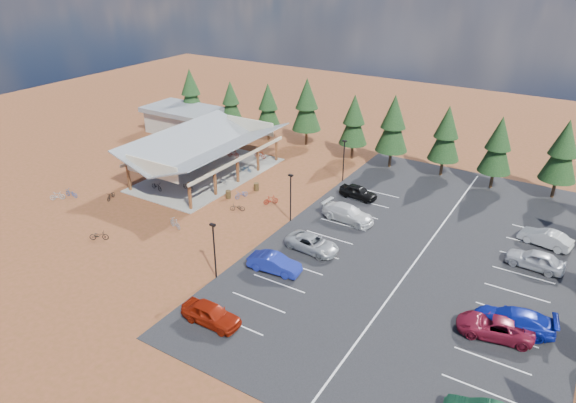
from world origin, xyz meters
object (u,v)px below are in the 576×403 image
Objects in this scene: trash_bin_1 at (256,187)px; lamp_post_2 at (344,158)px; bike_0 at (157,186)px; car_9 at (545,238)px; car_4 at (358,192)px; car_7 at (514,320)px; car_8 at (535,259)px; bike_15 at (271,200)px; bike_14 at (241,194)px; bike_4 at (188,186)px; bike_12 at (99,235)px; bike_9 at (57,196)px; bike_10 at (71,193)px; bike_16 at (237,207)px; bike_7 at (260,155)px; car_3 at (348,213)px; lamp_post_1 at (291,194)px; lamp_post_0 at (214,247)px; bike_8 at (111,196)px; car_6 at (495,327)px; outbuilding at (183,119)px; bike_5 at (223,180)px; trash_bin_0 at (228,194)px; bike_13 at (175,223)px; bike_3 at (233,153)px; car_1 at (274,263)px; car_2 at (312,244)px; car_0 at (211,314)px; bike_1 at (185,173)px; bike_2 at (196,162)px; bike_6 at (246,168)px.

lamp_post_2 is at bearing 46.67° from trash_bin_1.
car_9 is at bearing -65.54° from bike_0.
car_7 is at bearing -122.96° from car_4.
bike_15 is at bearing -82.79° from car_8.
car_7 is (30.03, -7.70, 0.42)m from bike_14.
car_4 reaches higher than trash_bin_1.
bike_4 is 36.64m from car_8.
bike_9 is at bearing 39.93° from bike_12.
bike_16 is at bearing 106.55° from bike_10.
car_3 is at bearing -120.66° from bike_7.
lamp_post_1 reaches higher than bike_16.
lamp_post_0 is 1.00× the size of lamp_post_2.
car_4 is at bearing 9.24° from bike_8.
lamp_post_1 reaches higher than car_6.
lamp_post_0 is at bearing -43.99° from outbuilding.
bike_12 is (-13.51, -24.91, -2.50)m from lamp_post_2.
bike_14 is (3.97, -1.73, -0.13)m from bike_5.
car_3 is (18.88, 2.96, 0.30)m from bike_4.
lamp_post_0 reaches higher than trash_bin_0.
bike_7 reaches higher than trash_bin_1.
bike_7 is at bearing 67.92° from car_3.
bike_5 is at bearing 163.00° from lamp_post_1.
bike_13 is at bearing -114.40° from bike_0.
bike_3 is 15.11m from bike_15.
lamp_post_1 is 0.98× the size of car_6.
bike_13 is at bearing -140.85° from lamp_post_1.
car_9 is (19.11, 16.91, -0.01)m from car_1.
bike_13 is 1.04× the size of bike_14.
bike_9 is (-10.68, -9.50, -0.07)m from bike_4.
car_2 is at bearing -102.53° from bike_5.
bike_7 is 0.37× the size of car_0.
bike_1 is 0.35× the size of car_4.
bike_1 is at bearing 166.84° from trash_bin_0.
trash_bin_0 is 1.46m from bike_14.
trash_bin_1 is 23.71m from car_0.
car_6 reaches higher than bike_16.
car_4 is (0.13, 25.39, -0.07)m from car_0.
car_6 is (21.49, 4.72, -2.21)m from lamp_post_0.
bike_2 is 19.93m from bike_12.
car_2 is (18.27, 8.98, 0.27)m from bike_12.
bike_3 is at bearing 41.83° from bike_5.
trash_bin_1 is at bearing -137.88° from bike_3.
bike_6 is at bearing 119.76° from lamp_post_0.
car_1 reaches higher than bike_10.
car_4 is at bearing 67.21° from lamp_post_1.
car_7 is (17.53, -9.00, 0.02)m from car_3.
car_8 reaches higher than car_3.
car_4 is at bearing 20.90° from car_3.
car_0 is at bearing -130.14° from bike_1.
bike_2 is at bearing -89.91° from car_8.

